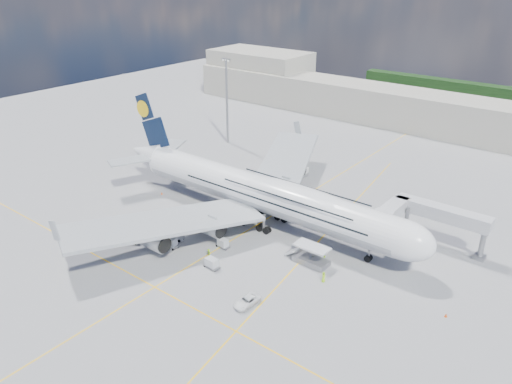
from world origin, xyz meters
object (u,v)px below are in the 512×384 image
Objects in this scene: dolly_row_b at (170,242)px; catering_truck_outer at (297,168)px; crew_nose at (399,253)px; dolly_row_c at (177,226)px; dolly_back at (149,219)px; service_van at (247,301)px; dolly_row_a at (133,237)px; baggage_tug at (178,237)px; dolly_nose_near at (223,243)px; cone_nose at (446,315)px; airliner at (263,193)px; light_mast at (227,100)px; catering_truck_inner at (290,187)px; cargo_loader at (310,257)px; jet_bridge at (421,215)px; crew_wing at (210,225)px; dolly_nose_far at (212,263)px; crew_loader at (324,257)px; cone_wing_right_outer at (166,241)px; crew_van at (324,277)px; crew_tug at (209,253)px; cone_wing_right_inner at (164,246)px; cone_tail at (162,193)px; cone_wing_left_outer at (290,170)px; cone_wing_left_inner at (280,197)px.

catering_truck_outer is (-1.35, 45.92, 0.58)m from dolly_row_b.
dolly_row_c is at bearing 162.44° from crew_nose.
service_van is (33.87, -8.87, -0.23)m from dolly_back.
dolly_row_a is 1.30× the size of baggage_tug.
dolly_nose_near reaches higher than cone_nose.
airliner is 15.84× the size of service_van.
light_mast is at bearing 96.66° from dolly_back.
crew_nose reaches higher than service_van.
dolly_row_a is 0.71× the size of service_van.
catering_truck_inner reaches higher than crew_nose.
dolly_row_a reaches higher than dolly_back.
dolly_nose_near reaches higher than baggage_tug.
baggage_tug is at bearing -109.56° from catering_truck_inner.
cone_nose is at bearing -27.21° from light_mast.
cargo_loader reaches higher than crew_nose.
crew_wing is (-36.51, -19.75, -5.97)m from jet_bridge.
catering_truck_outer is at bearing 107.85° from crew_nose.
dolly_nose_far reaches higher than crew_nose.
airliner reaches higher than crew_nose.
dolly_nose_far is (-26.19, -30.47, -5.82)m from jet_bridge.
cone_nose is at bearing -85.16° from crew_nose.
light_mast reaches higher than jet_bridge.
crew_loader is at bearing 30.54° from dolly_nose_near.
dolly_back is at bearing -101.38° from catering_truck_outer.
dolly_nose_near reaches higher than dolly_back.
cone_wing_right_outer is at bearing -143.54° from jet_bridge.
cone_nose is (25.06, 0.00, -0.95)m from cargo_loader.
crew_van is (-7.95, -21.74, -5.88)m from jet_bridge.
dolly_nose_near reaches higher than crew_tug.
cargo_loader is 2.41× the size of dolly_row_b.
crew_wing is at bearing 159.01° from crew_nose.
crew_nose is at bearing 48.28° from dolly_nose_far.
cargo_loader is 28.41m from cone_wing_right_inner.
dolly_nose_far reaches higher than crew_tug.
crew_loader is 3.25× the size of cone_wing_right_inner.
baggage_tug reaches higher than cone_tail.
dolly_nose_far is 14.88m from crew_wing.
crew_loader is 21.51m from crew_tug.
dolly_nose_near is 21.53m from crew_van.
crew_nose is at bearing -23.53° from light_mast.
light_mast is at bearing 108.04° from cone_tail.
crew_tug is (-17.92, -11.89, -0.23)m from crew_loader.
light_mast is at bearing 116.32° from dolly_row_c.
crew_tug is (-16.30, -9.90, -0.48)m from cargo_loader.
dolly_nose_far is at bearing -51.35° from light_mast.
jet_bridge is at bearing 38.46° from crew_nose.
dolly_row_b is at bearing 93.00° from crew_van.
airliner is 21.50m from dolly_row_b.
cone_wing_left_outer is at bearing 64.49° from dolly_back.
cargo_loader is 17.61× the size of cone_wing_left_inner.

